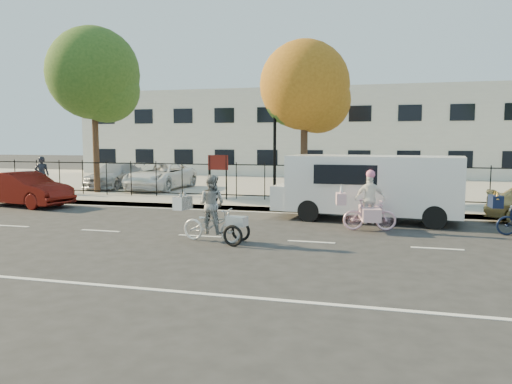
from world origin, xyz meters
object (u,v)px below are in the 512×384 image
(white_van, at_px, (370,185))
(lot_car_a, at_px, (115,175))
(red_sedan, at_px, (24,189))
(lamppost, at_px, (275,126))
(pedestrian, at_px, (42,175))
(lot_car_d, at_px, (362,179))
(zebra_trike, at_px, (212,216))
(unicorn_bike, at_px, (369,208))
(lot_car_b, at_px, (160,176))

(white_van, relative_size, lot_car_a, 1.42)
(lot_car_a, bearing_deg, red_sedan, -94.46)
(lamppost, height_order, lot_car_a, lamppost)
(pedestrian, height_order, lot_car_d, pedestrian)
(pedestrian, height_order, lot_car_a, pedestrian)
(zebra_trike, relative_size, lot_car_a, 0.47)
(red_sedan, xyz_separation_m, pedestrian, (-1.45, 2.88, 0.33))
(zebra_trike, distance_m, unicorn_bike, 4.58)
(red_sedan, bearing_deg, lot_car_a, 9.28)
(red_sedan, distance_m, lot_car_b, 6.63)
(white_van, bearing_deg, red_sedan, -174.24)
(pedestrian, xyz_separation_m, lot_car_a, (1.63, 3.42, -0.23))
(lot_car_a, height_order, lot_car_d, lot_car_d)
(red_sedan, relative_size, lot_car_b, 0.86)
(zebra_trike, distance_m, lot_car_d, 11.61)
(pedestrian, distance_m, lot_car_a, 3.79)
(unicorn_bike, distance_m, red_sedan, 13.23)
(unicorn_bike, bearing_deg, zebra_trike, 115.23)
(lamppost, height_order, white_van, lamppost)
(unicorn_bike, bearing_deg, red_sedan, 72.28)
(lamppost, bearing_deg, pedestrian, 180.00)
(zebra_trike, bearing_deg, unicorn_bike, -46.28)
(lamppost, distance_m, pedestrian, 10.93)
(zebra_trike, distance_m, pedestrian, 13.07)
(pedestrian, distance_m, lot_car_b, 5.31)
(lamppost, bearing_deg, unicorn_bike, -51.35)
(lot_car_b, bearing_deg, unicorn_bike, -37.06)
(lot_car_a, bearing_deg, lot_car_d, -1.01)
(unicorn_bike, bearing_deg, lot_car_d, -5.19)
(red_sedan, height_order, lot_car_a, lot_car_a)
(unicorn_bike, height_order, lot_car_b, unicorn_bike)
(unicorn_bike, xyz_separation_m, white_van, (-0.03, 1.78, 0.50))
(lot_car_d, bearing_deg, unicorn_bike, -96.09)
(lot_car_a, xyz_separation_m, lot_car_d, (12.27, 0.39, 0.05))
(lamppost, distance_m, lot_car_b, 7.49)
(unicorn_bike, xyz_separation_m, lot_car_a, (-12.91, 8.19, 0.12))
(lamppost, distance_m, lot_car_d, 5.47)
(zebra_trike, bearing_deg, lot_car_b, 40.72)
(unicorn_bike, distance_m, white_van, 1.85)
(unicorn_bike, height_order, pedestrian, pedestrian)
(unicorn_bike, relative_size, lot_car_b, 0.37)
(lamppost, height_order, pedestrian, lamppost)
(red_sedan, distance_m, pedestrian, 3.24)
(lamppost, relative_size, white_van, 0.72)
(lot_car_a, bearing_deg, lot_car_b, -9.50)
(unicorn_bike, distance_m, lot_car_a, 15.29)
(zebra_trike, xyz_separation_m, unicorn_bike, (3.76, 2.60, -0.02))
(pedestrian, xyz_separation_m, lot_car_d, (13.90, 3.80, -0.18))
(lot_car_a, bearing_deg, lamppost, -23.42)
(lot_car_b, bearing_deg, lamppost, -25.28)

